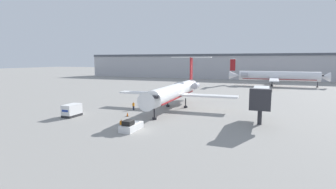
% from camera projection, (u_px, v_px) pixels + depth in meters
% --- Properties ---
extents(ground_plane, '(600.00, 600.00, 0.00)m').
position_uv_depth(ground_plane, '(135.00, 130.00, 39.73)').
color(ground_plane, gray).
extents(terminal_building, '(180.00, 16.80, 14.06)m').
position_uv_depth(terminal_building, '(234.00, 66.00, 149.93)').
color(terminal_building, '#B2B2B7').
rests_on(terminal_building, ground).
extents(airplane_main, '(27.01, 31.01, 11.41)m').
position_uv_depth(airplane_main, '(175.00, 91.00, 57.75)').
color(airplane_main, white).
rests_on(airplane_main, ground).
extents(pushback_tug, '(1.95, 4.43, 1.71)m').
position_uv_depth(pushback_tug, '(131.00, 126.00, 39.63)').
color(pushback_tug, silver).
rests_on(pushback_tug, ground).
extents(luggage_cart, '(2.01, 3.64, 2.34)m').
position_uv_depth(luggage_cart, '(72.00, 110.00, 49.25)').
color(luggage_cart, '#232326').
rests_on(luggage_cart, ground).
extents(worker_near_tug, '(0.40, 0.24, 1.62)m').
position_uv_depth(worker_near_tug, '(121.00, 125.00, 39.81)').
color(worker_near_tug, '#232838').
rests_on(worker_near_tug, ground).
extents(worker_by_wing, '(0.40, 0.24, 1.73)m').
position_uv_depth(worker_by_wing, '(134.00, 106.00, 55.80)').
color(worker_by_wing, '#232838').
rests_on(worker_by_wing, ground).
extents(traffic_cone_left, '(0.53, 0.53, 0.81)m').
position_uv_depth(traffic_cone_left, '(127.00, 114.00, 49.46)').
color(traffic_cone_left, black).
rests_on(traffic_cone_left, ground).
extents(airplane_parked_far_left, '(37.96, 36.91, 11.14)m').
position_uv_depth(airplane_parked_far_left, '(276.00, 76.00, 106.97)').
color(airplane_parked_far_left, white).
rests_on(airplane_parked_far_left, ground).
extents(jet_bridge, '(3.20, 10.24, 6.19)m').
position_uv_depth(jet_bridge, '(261.00, 97.00, 44.34)').
color(jet_bridge, '#2D2D33').
rests_on(jet_bridge, ground).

